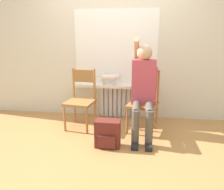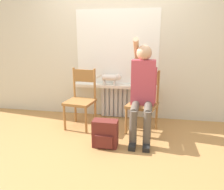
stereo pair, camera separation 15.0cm
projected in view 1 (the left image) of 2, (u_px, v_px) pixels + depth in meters
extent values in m
plane|color=#B27F47|center=(105.00, 146.00, 2.89)|extent=(12.00, 12.00, 0.00)
cube|color=beige|center=(116.00, 40.00, 3.72)|extent=(7.00, 0.06, 2.70)
cube|color=silver|center=(115.00, 101.00, 3.93)|extent=(0.55, 0.05, 0.56)
cube|color=silver|center=(102.00, 102.00, 3.92)|extent=(0.06, 0.03, 0.54)
cube|color=silver|center=(106.00, 102.00, 3.91)|extent=(0.06, 0.03, 0.54)
cube|color=silver|center=(111.00, 102.00, 3.90)|extent=(0.06, 0.03, 0.54)
cube|color=silver|center=(115.00, 102.00, 3.89)|extent=(0.06, 0.03, 0.54)
cube|color=silver|center=(119.00, 102.00, 3.88)|extent=(0.06, 0.03, 0.54)
cube|color=silver|center=(124.00, 102.00, 3.87)|extent=(0.06, 0.03, 0.54)
cube|color=silver|center=(128.00, 103.00, 3.86)|extent=(0.06, 0.03, 0.54)
cube|color=white|center=(115.00, 86.00, 3.78)|extent=(1.47, 0.22, 0.05)
cube|color=white|center=(116.00, 47.00, 3.72)|extent=(1.41, 0.01, 1.25)
cube|color=#9E6B38|center=(80.00, 102.00, 3.39)|extent=(0.47, 0.47, 0.04)
cylinder|color=#9E6B38|center=(65.00, 119.00, 3.32)|extent=(0.04, 0.04, 0.40)
cylinder|color=#9E6B38|center=(87.00, 121.00, 3.23)|extent=(0.04, 0.04, 0.40)
cylinder|color=#9E6B38|center=(75.00, 111.00, 3.66)|extent=(0.04, 0.04, 0.40)
cylinder|color=#9E6B38|center=(95.00, 113.00, 3.56)|extent=(0.04, 0.04, 0.40)
cylinder|color=#9E6B38|center=(73.00, 83.00, 3.53)|extent=(0.04, 0.04, 0.49)
cylinder|color=#9E6B38|center=(95.00, 84.00, 3.44)|extent=(0.04, 0.04, 0.49)
cube|color=#9E6B38|center=(84.00, 76.00, 3.46)|extent=(0.37, 0.07, 0.20)
cube|color=#9E6B38|center=(143.00, 105.00, 3.26)|extent=(0.51, 0.51, 0.04)
cylinder|color=#9E6B38|center=(127.00, 121.00, 3.22)|extent=(0.04, 0.04, 0.40)
cylinder|color=#9E6B38|center=(151.00, 125.00, 3.09)|extent=(0.04, 0.04, 0.40)
cylinder|color=#9E6B38|center=(134.00, 113.00, 3.55)|extent=(0.04, 0.04, 0.40)
cylinder|color=#9E6B38|center=(156.00, 116.00, 3.41)|extent=(0.04, 0.04, 0.40)
cylinder|color=#9E6B38|center=(135.00, 84.00, 3.42)|extent=(0.04, 0.04, 0.49)
cylinder|color=#9E6B38|center=(158.00, 86.00, 3.29)|extent=(0.04, 0.04, 0.49)
cube|color=#9E6B38|center=(147.00, 77.00, 3.32)|extent=(0.37, 0.12, 0.20)
cylinder|color=brown|center=(136.00, 107.00, 3.05)|extent=(0.11, 0.50, 0.11)
cylinder|color=brown|center=(149.00, 108.00, 3.02)|extent=(0.11, 0.50, 0.11)
cylinder|color=brown|center=(135.00, 128.00, 2.86)|extent=(0.10, 0.10, 0.49)
cylinder|color=brown|center=(149.00, 129.00, 2.84)|extent=(0.10, 0.10, 0.49)
cube|color=black|center=(135.00, 145.00, 2.86)|extent=(0.09, 0.20, 0.06)
cube|color=black|center=(149.00, 146.00, 2.84)|extent=(0.09, 0.20, 0.06)
cube|color=#B74251|center=(144.00, 82.00, 3.19)|extent=(0.34, 0.20, 0.65)
sphere|color=tan|center=(145.00, 53.00, 3.08)|extent=(0.22, 0.22, 0.22)
cylinder|color=tan|center=(136.00, 50.00, 3.22)|extent=(0.08, 0.50, 0.38)
cylinder|color=#B74251|center=(154.00, 85.00, 3.14)|extent=(0.08, 0.08, 0.52)
cylinder|color=silver|center=(108.00, 78.00, 3.72)|extent=(0.25, 0.10, 0.10)
sphere|color=silver|center=(118.00, 77.00, 3.70)|extent=(0.11, 0.11, 0.11)
cone|color=silver|center=(117.00, 74.00, 3.66)|extent=(0.04, 0.04, 0.04)
cone|color=silver|center=(118.00, 74.00, 3.71)|extent=(0.04, 0.04, 0.04)
cylinder|color=silver|center=(113.00, 83.00, 3.71)|extent=(0.03, 0.03, 0.07)
cylinder|color=silver|center=(114.00, 82.00, 3.76)|extent=(0.03, 0.03, 0.07)
cylinder|color=silver|center=(103.00, 83.00, 3.73)|extent=(0.03, 0.03, 0.07)
cylinder|color=silver|center=(104.00, 82.00, 3.78)|extent=(0.03, 0.03, 0.07)
cylinder|color=silver|center=(99.00, 76.00, 3.74)|extent=(0.16, 0.03, 0.11)
cube|color=maroon|center=(108.00, 133.00, 2.85)|extent=(0.33, 0.17, 0.36)
cube|color=maroon|center=(106.00, 142.00, 2.77)|extent=(0.23, 0.03, 0.16)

